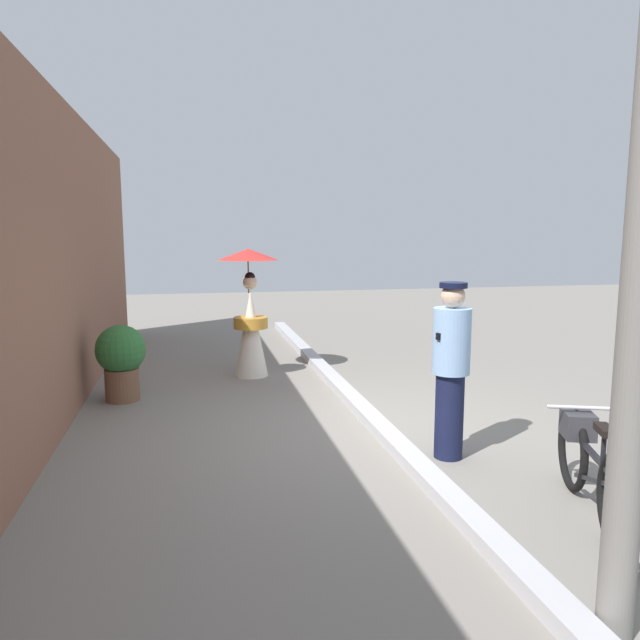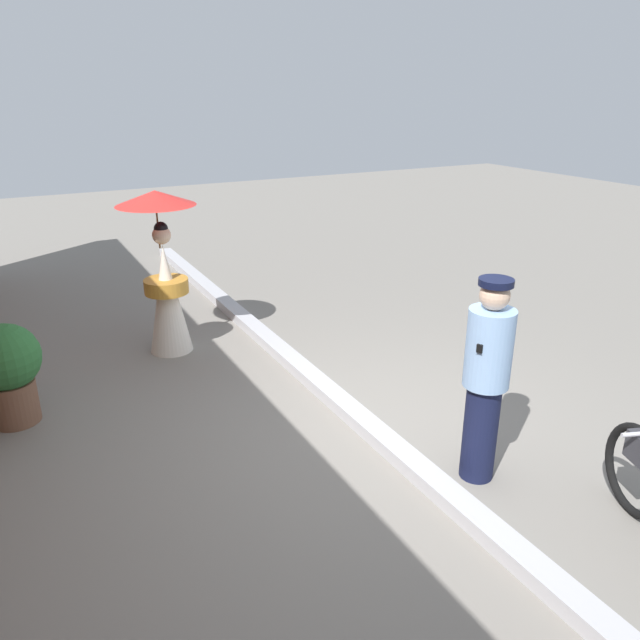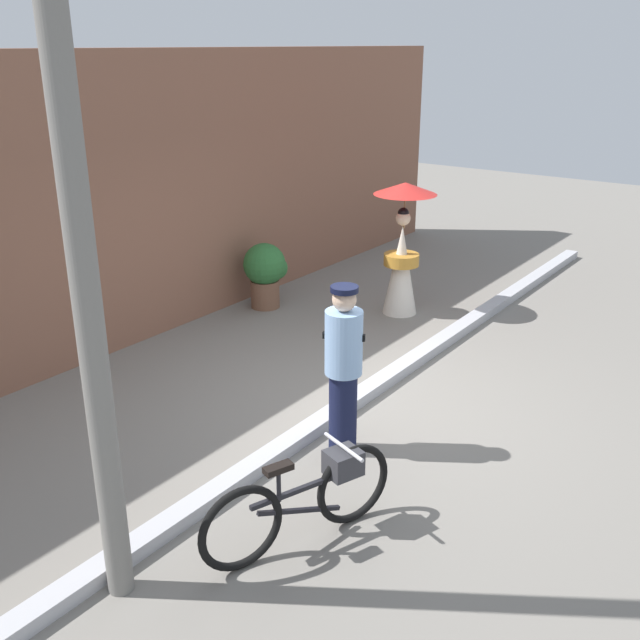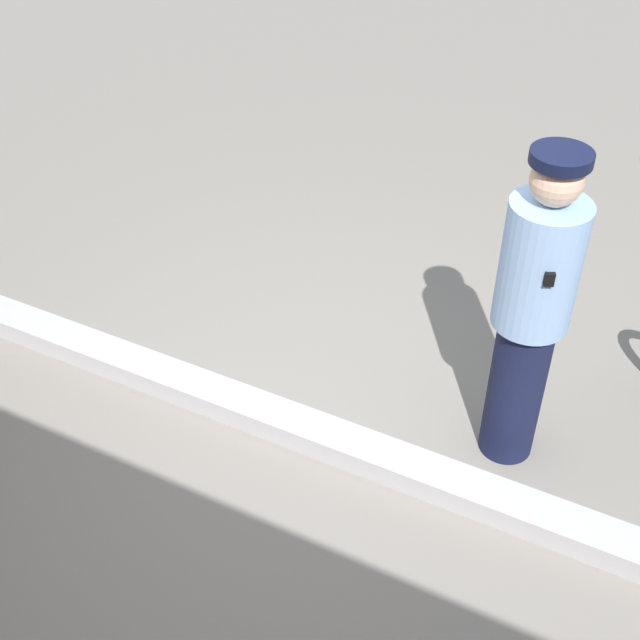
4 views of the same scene
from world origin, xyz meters
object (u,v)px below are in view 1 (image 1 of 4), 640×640
Objects in this scene: bicycle_near_officer at (590,464)px; person_officer at (451,366)px; person_with_parasol at (250,311)px; potted_plant_by_door at (122,357)px.

bicycle_near_officer is 0.98× the size of person_officer.
person_officer is at bearing 22.94° from bicycle_near_officer.
potted_plant_by_door is at bearing 119.23° from person_with_parasol.
bicycle_near_officer is 5.24m from person_with_parasol.
potted_plant_by_door is (2.63, 3.13, -0.32)m from person_officer.
potted_plant_by_door is (3.88, 3.66, 0.15)m from bicycle_near_officer.
person_with_parasol is (4.81, 1.99, 0.57)m from bicycle_near_officer.
bicycle_near_officer is 5.33m from potted_plant_by_door.
person_with_parasol is at bearing 22.24° from person_officer.
person_officer is 0.88× the size of person_with_parasol.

